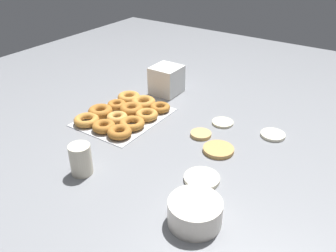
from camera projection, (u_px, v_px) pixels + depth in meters
The scene contains 10 objects.
ground_plane at pixel (191, 145), 1.35m from camera, with size 3.00×3.00×0.00m, color gray.
pancake_0 at pixel (200, 134), 1.40m from camera, with size 0.08×0.08×0.01m, color tan.
pancake_1 at pixel (202, 179), 1.16m from camera, with size 0.12×0.12×0.01m, color beige.
pancake_2 at pixel (273, 135), 1.40m from camera, with size 0.10×0.10×0.01m, color silver.
pancake_3 at pixel (218, 150), 1.31m from camera, with size 0.11×0.11×0.02m, color tan.
pancake_4 at pixel (223, 123), 1.49m from camera, with size 0.09×0.09×0.01m, color beige.
donut_tray at pixel (124, 113), 1.53m from camera, with size 0.38×0.30×0.04m.
batter_bowl at pixel (195, 212), 0.98m from camera, with size 0.15×0.15×0.07m.
container_stack at pixel (167, 80), 1.73m from camera, with size 0.14×0.13×0.13m.
paper_cup at pixel (81, 159), 1.17m from camera, with size 0.07×0.07×0.11m.
Camera 1 is at (0.99, 0.57, 0.74)m, focal length 38.00 mm.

